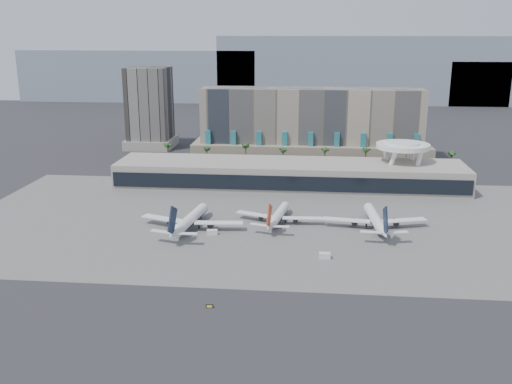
# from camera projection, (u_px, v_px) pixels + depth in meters

# --- Properties ---
(ground) EXTENTS (900.00, 900.00, 0.00)m
(ground) POSITION_uv_depth(u_px,v_px,m) (275.00, 277.00, 177.46)
(ground) COLOR #232326
(ground) RESTS_ON ground
(apron_pad) EXTENTS (260.00, 130.00, 0.06)m
(apron_pad) POSITION_uv_depth(u_px,v_px,m) (284.00, 221.00, 230.15)
(apron_pad) COLOR #5B5B59
(apron_pad) RESTS_ON ground
(mountain_ridge) EXTENTS (680.00, 60.00, 70.00)m
(mountain_ridge) POSITION_uv_depth(u_px,v_px,m) (329.00, 74.00, 617.16)
(mountain_ridge) COLOR gray
(mountain_ridge) RESTS_ON ground
(hotel) EXTENTS (140.00, 30.00, 42.00)m
(hotel) POSITION_uv_depth(u_px,v_px,m) (311.00, 131.00, 339.11)
(hotel) COLOR tan
(hotel) RESTS_ON ground
(office_tower) EXTENTS (30.00, 30.00, 52.00)m
(office_tower) POSITION_uv_depth(u_px,v_px,m) (150.00, 113.00, 371.74)
(office_tower) COLOR black
(office_tower) RESTS_ON ground
(terminal) EXTENTS (170.00, 32.50, 14.50)m
(terminal) POSITION_uv_depth(u_px,v_px,m) (289.00, 173.00, 280.95)
(terminal) COLOR #B6ADA0
(terminal) RESTS_ON ground
(saucer_structure) EXTENTS (26.00, 26.00, 21.89)m
(saucer_structure) POSITION_uv_depth(u_px,v_px,m) (403.00, 149.00, 278.51)
(saucer_structure) COLOR white
(saucer_structure) RESTS_ON ground
(palm_row) EXTENTS (157.80, 2.80, 13.10)m
(palm_row) POSITION_uv_depth(u_px,v_px,m) (305.00, 151.00, 312.91)
(palm_row) COLOR brown
(palm_row) RESTS_ON ground
(airliner_left) EXTENTS (41.23, 42.70, 14.78)m
(airliner_left) POSITION_uv_depth(u_px,v_px,m) (190.00, 220.00, 220.09)
(airliner_left) COLOR white
(airliner_left) RESTS_ON ground
(airliner_centre) EXTENTS (35.25, 36.56, 12.69)m
(airliner_centre) POSITION_uv_depth(u_px,v_px,m) (278.00, 215.00, 226.96)
(airliner_centre) COLOR white
(airliner_centre) RESTS_ON ground
(airliner_right) EXTENTS (40.60, 41.92, 14.47)m
(airliner_right) POSITION_uv_depth(u_px,v_px,m) (375.00, 219.00, 220.86)
(airliner_right) COLOR white
(airliner_right) RESTS_ON ground
(service_vehicle_a) EXTENTS (4.25, 2.59, 1.95)m
(service_vehicle_a) POSITION_uv_depth(u_px,v_px,m) (212.00, 232.00, 214.38)
(service_vehicle_a) COLOR silver
(service_vehicle_a) RESTS_ON ground
(service_vehicle_b) EXTENTS (3.86, 2.21, 1.98)m
(service_vehicle_b) POSITION_uv_depth(u_px,v_px,m) (325.00, 256.00, 191.91)
(service_vehicle_b) COLOR silver
(service_vehicle_b) RESTS_ON ground
(taxiway_sign) EXTENTS (2.13, 0.50, 0.96)m
(taxiway_sign) POSITION_uv_depth(u_px,v_px,m) (210.00, 306.00, 157.61)
(taxiway_sign) COLOR black
(taxiway_sign) RESTS_ON ground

